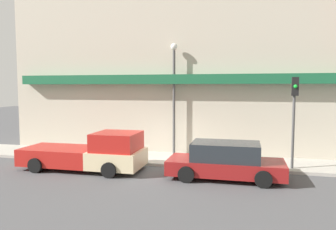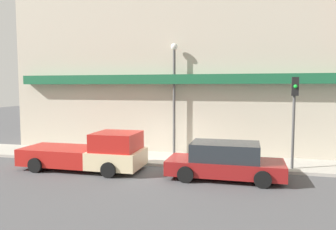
# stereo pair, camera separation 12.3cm
# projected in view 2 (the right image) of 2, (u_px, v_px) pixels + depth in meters

# --- Properties ---
(ground_plane) EXTENTS (80.00, 80.00, 0.00)m
(ground_plane) POSITION_uv_depth(u_px,v_px,m) (164.00, 167.00, 15.22)
(ground_plane) COLOR #4C4C4F
(sidewalk) EXTENTS (36.00, 2.77, 0.14)m
(sidewalk) POSITION_uv_depth(u_px,v_px,m) (171.00, 159.00, 16.56)
(sidewalk) COLOR #ADA89E
(sidewalk) RESTS_ON ground
(building) EXTENTS (19.80, 3.80, 10.05)m
(building) POSITION_uv_depth(u_px,v_px,m) (183.00, 65.00, 18.90)
(building) COLOR #BCB29E
(building) RESTS_ON ground
(pickup_truck) EXTENTS (5.55, 2.27, 1.74)m
(pickup_truck) POSITION_uv_depth(u_px,v_px,m) (91.00, 153.00, 14.70)
(pickup_truck) COLOR beige
(pickup_truck) RESTS_ON ground
(parked_car) EXTENTS (4.67, 2.12, 1.48)m
(parked_car) POSITION_uv_depth(u_px,v_px,m) (225.00, 161.00, 13.28)
(parked_car) COLOR maroon
(parked_car) RESTS_ON ground
(fire_hydrant) EXTENTS (0.17, 0.17, 0.63)m
(fire_hydrant) POSITION_uv_depth(u_px,v_px,m) (231.00, 157.00, 15.23)
(fire_hydrant) COLOR #196633
(fire_hydrant) RESTS_ON sidewalk
(street_lamp) EXTENTS (0.36, 0.36, 5.85)m
(street_lamp) POSITION_uv_depth(u_px,v_px,m) (174.00, 86.00, 17.22)
(street_lamp) COLOR #4C4C4C
(street_lamp) RESTS_ON sidewalk
(traffic_light) EXTENTS (0.28, 0.42, 4.00)m
(traffic_light) POSITION_uv_depth(u_px,v_px,m) (294.00, 107.00, 14.10)
(traffic_light) COLOR #4C4C4C
(traffic_light) RESTS_ON sidewalk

